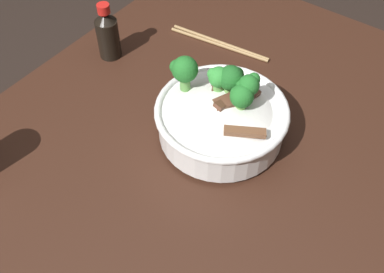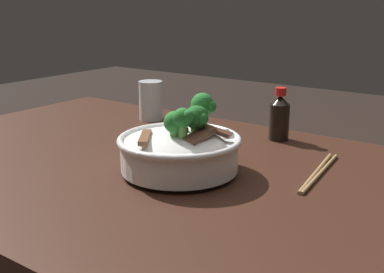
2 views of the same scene
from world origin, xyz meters
The scene contains 5 objects.
dining_table centered at (0.00, 0.00, 0.60)m, with size 1.16×0.78×0.76m.
rice_bowl centered at (0.11, -0.02, 0.81)m, with size 0.23×0.23×0.14m.
drinking_glass centered at (-0.21, 0.27, 0.80)m, with size 0.06×0.06×0.10m.
chopsticks_pair centered at (0.32, 0.13, 0.76)m, with size 0.04×0.23×0.01m.
soy_sauce_bottle centered at (0.16, 0.30, 0.81)m, with size 0.05×0.05×0.12m.
Camera 2 is at (0.62, -0.69, 1.07)m, focal length 45.24 mm.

